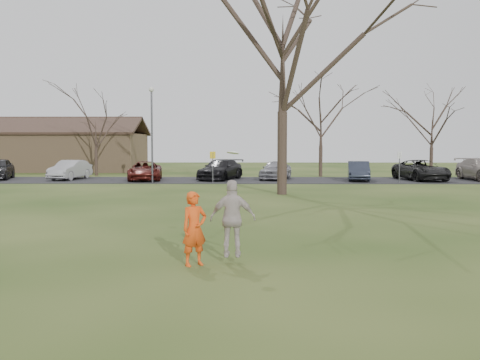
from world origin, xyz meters
The scene contains 16 objects.
ground centered at (0.00, 0.00, 0.00)m, with size 120.00×120.00×0.00m, color #1E380F.
parking_strip centered at (0.00, 25.00, 0.02)m, with size 62.00×6.50×0.04m, color black.
player_defender centered at (-0.91, -0.71, 0.79)m, with size 0.58×0.38×1.58m, color #E34812.
car_1 centered at (-12.42, 25.43, 0.72)m, with size 1.45×4.15×1.37m, color #A3A1A7.
car_2 centered at (-6.88, 24.59, 0.69)m, with size 2.16×4.69×1.30m, color #571914.
car_3 centered at (-1.66, 25.33, 0.76)m, with size 2.01×4.93×1.43m, color black.
car_4 centered at (2.25, 25.47, 0.73)m, with size 1.63×4.06×1.38m, color gray.
car_5 centered at (7.92, 24.49, 0.70)m, with size 1.41×4.03×1.33m, color #282D3C.
car_6 centered at (12.34, 24.86, 0.75)m, with size 2.35×5.09×1.41m, color black.
catching_play centered at (-0.09, -0.56, 0.99)m, with size 0.98×0.42×2.30m.
building centered at (-20.00, 38.00, 1.93)m, with size 20.60×8.50×5.14m.
lamp_post centered at (-6.00, 22.50, 3.97)m, with size 0.34×0.34×6.27m.
sign_yellow centered at (-2.00, 22.00, 1.45)m, with size 0.35×0.35×2.08m.
sign_white centered at (10.00, 22.00, 1.45)m, with size 0.35×0.35×2.08m.
big_tree centered at (2.00, 15.00, 7.00)m, with size 9.00×9.00×14.00m, color #352821, non-canonical shape.
small_tree_row centered at (4.38, 30.06, 3.89)m, with size 55.00×5.90×8.50m.
Camera 1 is at (0.21, -11.72, 2.60)m, focal length 39.23 mm.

